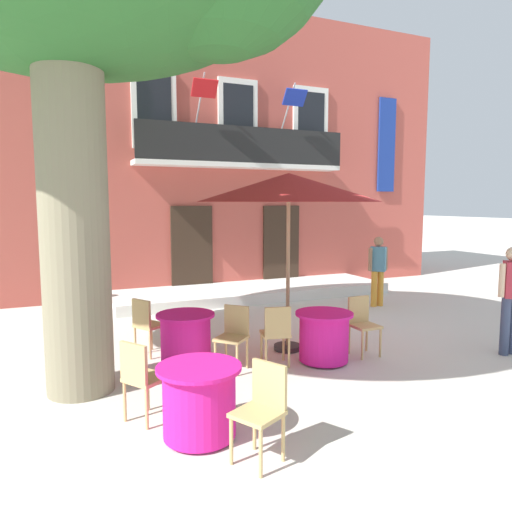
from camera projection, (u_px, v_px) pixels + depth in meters
ground_plane at (312, 341)px, 8.19m from camera, size 120.00×120.00×0.00m
building_facade at (213, 157)px, 14.36m from camera, size 13.00×5.09×7.50m
entrance_step_platform at (252, 292)px, 12.07m from camera, size 7.03×1.98×0.25m
cafe_table_near_tree at (186, 338)px, 7.01m from camera, size 0.86×0.86×0.76m
cafe_chair_near_tree_0 at (234, 333)px, 6.77m from camera, size 0.57×0.57×0.91m
cafe_chair_near_tree_1 at (147, 323)px, 7.36m from camera, size 0.55×0.55×0.91m
cafe_table_middle at (324, 336)px, 7.09m from camera, size 0.86×0.86×0.76m
cafe_chair_middle_0 at (276, 331)px, 6.87m from camera, size 0.48×0.48×0.91m
cafe_chair_middle_1 at (362, 321)px, 7.45m from camera, size 0.40×0.40×0.91m
cafe_table_front at (199, 401)px, 4.79m from camera, size 0.86×0.86×0.76m
cafe_chair_front_0 at (263, 405)px, 4.37m from camera, size 0.54×0.54×0.91m
cafe_chair_front_1 at (141, 375)px, 5.12m from camera, size 0.55×0.55×0.91m
cafe_umbrella at (289, 188)px, 7.42m from camera, size 2.90×2.90×2.85m
ground_planter_left at (92, 289)px, 10.63m from camera, size 0.34×0.34×0.80m
pedestrian_near_entrance at (511, 294)px, 7.39m from camera, size 0.53×0.40×1.71m
pedestrian_mid_plaza at (378, 267)px, 10.86m from camera, size 0.53×0.40×1.61m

